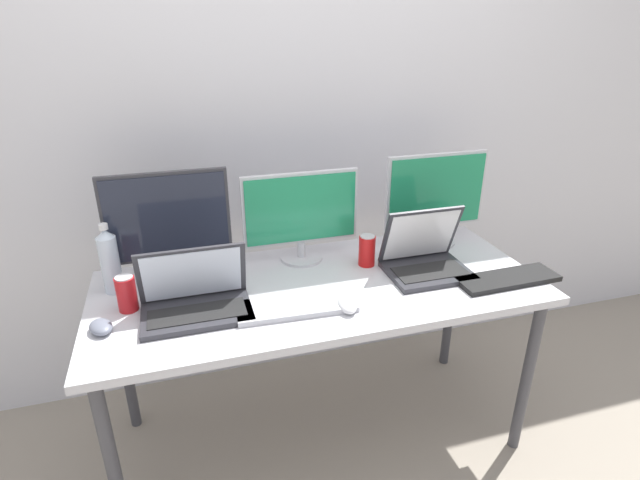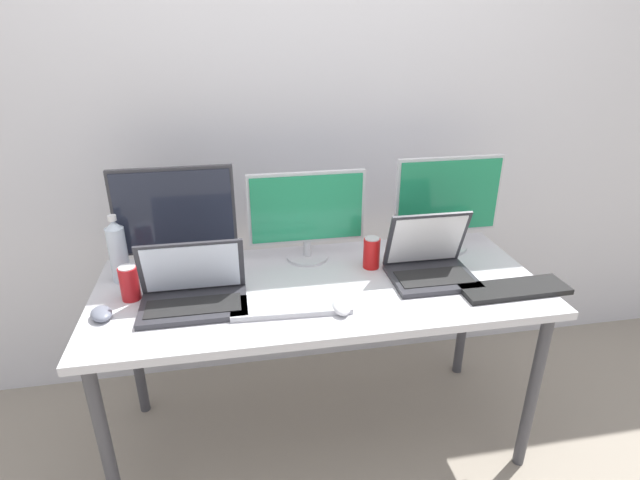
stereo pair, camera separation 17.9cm
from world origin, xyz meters
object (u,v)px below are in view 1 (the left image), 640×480
mouse_by_keyboard (101,327)px  laptop_secondary (425,257)px  monitor_left (168,224)px  monitor_center (301,214)px  soda_can_near_keyboard (127,293)px  mouse_by_laptop (347,305)px  keyboard_main (296,306)px  keyboard_aux (508,279)px  monitor_right (435,198)px  laptop_silver (195,298)px  soda_can_by_laptop (367,250)px  work_desk (320,299)px  water_bottle (110,261)px

mouse_by_keyboard → laptop_secondary: bearing=-16.9°
monitor_left → monitor_center: bearing=0.4°
monitor_center → soda_can_near_keyboard: 0.71m
monitor_left → monitor_center: size_ratio=0.97×
monitor_center → soda_can_near_keyboard: bearing=-162.5°
mouse_by_laptop → mouse_by_keyboard: bearing=178.0°
keyboard_main → keyboard_aux: 0.81m
mouse_by_keyboard → mouse_by_laptop: mouse_by_laptop is taller
laptop_secondary → monitor_right: bearing=56.4°
laptop_silver → keyboard_aux: 1.15m
monitor_right → soda_can_by_laptop: 0.41m
monitor_right → laptop_silver: 1.09m
work_desk → monitor_left: (-0.52, 0.22, 0.28)m
laptop_silver → water_bottle: bearing=140.1°
soda_can_near_keyboard → soda_can_by_laptop: size_ratio=1.00×
keyboard_main → mouse_by_laptop: mouse_by_laptop is taller
monitor_center → keyboard_main: (-0.12, -0.37, -0.19)m
water_bottle → work_desk: bearing=-12.7°
work_desk → laptop_secondary: (0.42, -0.01, 0.12)m
keyboard_main → soda_can_near_keyboard: bearing=166.4°
mouse_by_laptop → soda_can_by_laptop: soda_can_by_laptop is taller
keyboard_aux → water_bottle: water_bottle is taller
mouse_by_keyboard → mouse_by_laptop: 0.80m
water_bottle → soda_can_by_laptop: (0.95, -0.06, -0.06)m
water_bottle → soda_can_by_laptop: bearing=-3.8°
soda_can_near_keyboard → mouse_by_keyboard: bearing=-124.3°
monitor_right → keyboard_main: 0.83m
monitor_left → laptop_secondary: bearing=-14.0°
monitor_left → keyboard_main: (0.39, -0.37, -0.21)m
laptop_silver → monitor_center: bearing=33.2°
mouse_by_keyboard → water_bottle: size_ratio=0.37×
monitor_center → laptop_silver: bearing=-146.8°
work_desk → keyboard_main: 0.21m
mouse_by_keyboard → water_bottle: bearing=64.1°
monitor_left → soda_can_by_laptop: (0.74, -0.12, -0.15)m
monitor_center → mouse_by_keyboard: (-0.74, -0.32, -0.18)m
work_desk → soda_can_by_laptop: (0.23, 0.10, 0.13)m
monitor_right → keyboard_main: (-0.71, -0.37, -0.20)m
monitor_right → mouse_by_keyboard: monitor_right is taller
monitor_right → water_bottle: size_ratio=1.73×
mouse_by_keyboard → water_bottle: (0.02, 0.26, 0.10)m
monitor_right → mouse_by_keyboard: (-1.33, -0.33, -0.19)m
monitor_right → soda_can_near_keyboard: size_ratio=3.60×
monitor_center → soda_can_near_keyboard: (-0.66, -0.21, -0.14)m
monitor_left → soda_can_by_laptop: 0.77m
keyboard_main → laptop_silver: bearing=169.0°
laptop_silver → mouse_by_laptop: bearing=-15.0°
mouse_by_laptop → monitor_right: bearing=43.1°
work_desk → mouse_by_keyboard: 0.76m
monitor_right → work_desk: bearing=-158.7°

